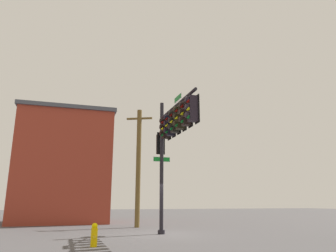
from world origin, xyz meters
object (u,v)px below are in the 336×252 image
(brick_building, at_px, (65,167))
(signal_pole_assembly, at_px, (172,131))
(fire_hydrant, at_px, (94,235))
(utility_pole, at_px, (138,165))

(brick_building, bearing_deg, signal_pole_assembly, 22.04)
(signal_pole_assembly, distance_m, fire_hydrant, 6.15)
(fire_hydrant, bearing_deg, utility_pole, 158.93)
(utility_pole, distance_m, fire_hydrant, 9.66)
(utility_pole, bearing_deg, signal_pole_assembly, 3.42)
(fire_hydrant, relative_size, brick_building, 0.09)
(utility_pole, relative_size, fire_hydrant, 9.46)
(brick_building, bearing_deg, fire_hydrant, 6.38)
(brick_building, bearing_deg, utility_pole, 36.24)
(utility_pole, height_order, fire_hydrant, utility_pole)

